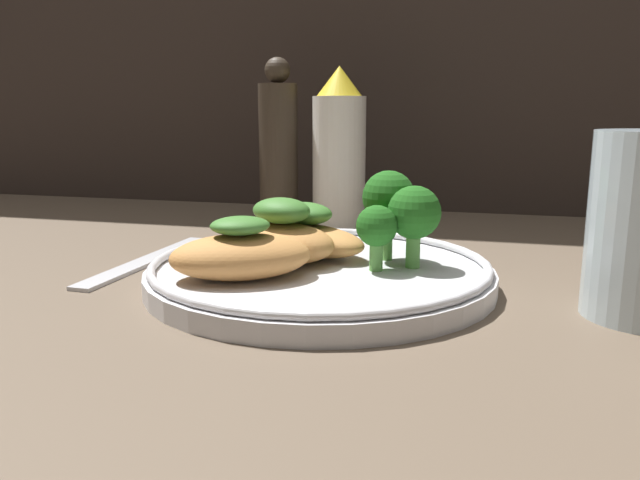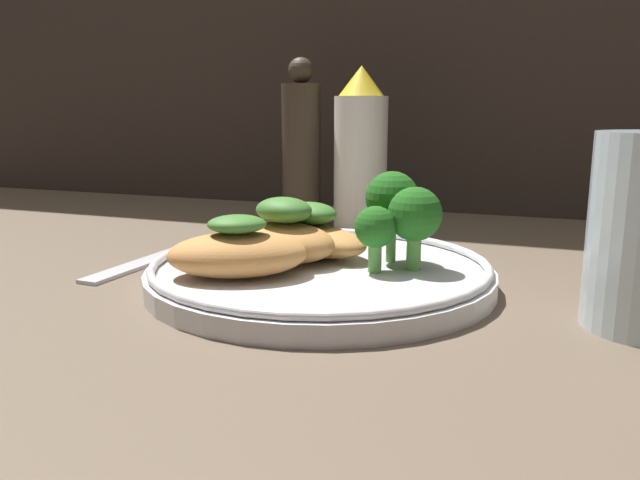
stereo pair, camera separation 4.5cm
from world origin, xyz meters
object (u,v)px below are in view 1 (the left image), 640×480
plate (320,272)px  sauce_bottle (339,153)px  pepper_grinder (278,150)px  broccoli_bunch (396,210)px

plate → sauce_bottle: size_ratio=1.48×
plate → sauce_bottle: sauce_bottle is taller
pepper_grinder → plate: bearing=-64.8°
broccoli_bunch → plate: bearing=-158.4°
broccoli_bunch → sauce_bottle: bearing=113.9°
plate → sauce_bottle: (-3.64, 21.99, 7.15)cm
sauce_bottle → pepper_grinder: bearing=180.0°
broccoli_bunch → sauce_bottle: size_ratio=0.40×
broccoli_bunch → pepper_grinder: bearing=127.9°
sauce_bottle → pepper_grinder: size_ratio=0.94×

